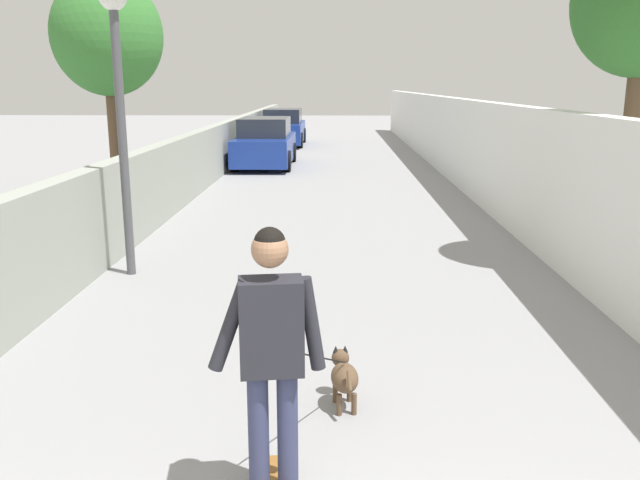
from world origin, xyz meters
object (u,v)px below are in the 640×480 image
Objects in this scene: lamp_post at (118,77)px; dog at (344,375)px; car_near at (265,144)px; car_far at (283,128)px; tree_left_mid at (107,36)px; person_skateboarder at (272,342)px.

lamp_post reaches higher than dog.
car_far is at bearing 0.00° from car_near.
lamp_post reaches higher than car_far.
tree_left_mid reaches higher than car_far.
tree_left_mid is 1.14× the size of car_far.
car_near is (12.28, -0.60, -1.96)m from lamp_post.
car_near is at bearing 180.00° from car_far.
dog is at bearing -174.39° from car_far.
dog is 23.74m from car_far.
lamp_post is 0.89× the size of car_far.
car_near is at bearing 8.20° from dog.
car_far is (19.81, -0.60, -1.96)m from lamp_post.
car_far is (23.63, 2.32, 0.44)m from dog.
tree_left_mid is at bearing 22.46° from person_skateboarder.
tree_left_mid reaches higher than dog.
lamp_post is at bearing 37.42° from dog.
dog is 16.27m from car_near.
car_near is at bearing -2.80° from lamp_post.
lamp_post is 2.45× the size of dog.
tree_left_mid is 6.33m from lamp_post.
dog is at bearing -19.46° from person_skateboarder.
car_near is at bearing 6.13° from person_skateboarder.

